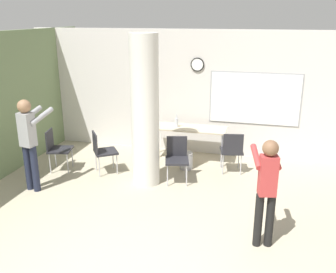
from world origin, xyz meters
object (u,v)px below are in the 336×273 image
Objects in this scene: chair_table_right at (232,149)px; person_playing_side at (267,185)px; bottle_on_table at (177,122)px; chair_by_left_wall at (57,147)px; chair_near_pillar at (102,149)px; folding_table at (188,130)px; chair_table_front at (177,156)px; person_watching_back at (29,138)px.

chair_table_right is 2.55m from person_playing_side.
bottle_on_table reaches higher than chair_by_left_wall.
chair_near_pillar is 3.68m from person_playing_side.
person_playing_side reaches higher than chair_near_pillar.
folding_table is 1.08× the size of person_playing_side.
chair_near_pillar is at bearing 6.12° from chair_by_left_wall.
chair_table_front is at bearing 133.23° from person_playing_side.
chair_near_pillar is at bearing -179.91° from chair_table_front.
folding_table is 1.93× the size of chair_table_front.
person_watching_back is (-0.92, -1.02, 0.49)m from chair_near_pillar.
bottle_on_table is 1.73m from chair_near_pillar.
person_watching_back is at bearing 169.93° from person_playing_side.
chair_by_left_wall reaches higher than folding_table.
chair_near_pillar is (-2.54, -0.67, 0.00)m from chair_table_right.
bottle_on_table is 0.32× the size of chair_table_right.
person_watching_back is (-4.12, 0.73, 0.09)m from person_playing_side.
person_playing_side reaches higher than chair_table_front.
chair_table_right is at bearing 14.75° from chair_near_pillar.
person_playing_side is at bearing -74.62° from chair_table_right.
chair_table_front is at bearing 22.58° from person_watching_back.
person_playing_side is at bearing -59.90° from folding_table.
person_watching_back is (0.04, -0.92, 0.49)m from chair_by_left_wall.
person_playing_side is at bearing -21.65° from chair_by_left_wall.
folding_table is 0.99× the size of person_watching_back.
folding_table is at bearing 26.51° from chair_by_left_wall.
bottle_on_table reaches higher than chair_table_front.
folding_table is 3.35m from person_playing_side.
bottle_on_table is 0.16× the size of person_watching_back.
chair_near_pillar is 0.97m from chair_by_left_wall.
chair_table_front is 0.51× the size of person_watching_back.
person_watching_back is (-2.47, -1.03, 0.49)m from chair_table_front.
chair_by_left_wall is 0.51× the size of person_watching_back.
person_watching_back is at bearing -135.90° from bottle_on_table.
chair_near_pillar is at bearing -165.25° from chair_table_right.
chair_table_front is (1.55, 0.00, 0.00)m from chair_near_pillar.
chair_table_front is (0.02, -1.14, -0.19)m from folding_table.
person_playing_side is 0.91× the size of person_watching_back.
person_playing_side is (1.68, -2.89, 0.21)m from folding_table.
person_playing_side reaches higher than folding_table.
chair_near_pillar is 1.46m from person_watching_back.
chair_by_left_wall is 2.51m from chair_table_front.
folding_table is 1.93× the size of chair_near_pillar.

